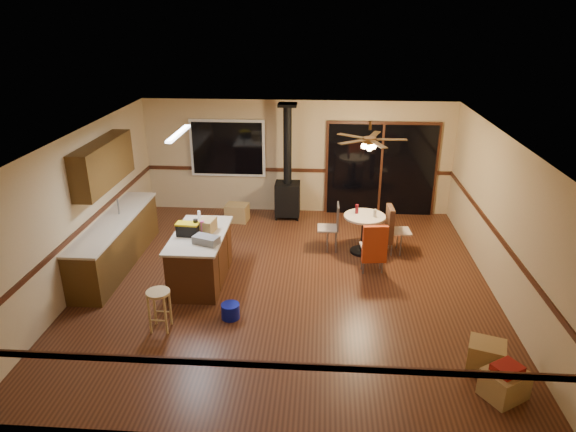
# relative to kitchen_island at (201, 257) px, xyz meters

# --- Properties ---
(floor) EXTENTS (7.00, 7.00, 0.00)m
(floor) POSITION_rel_kitchen_island_xyz_m (1.50, 0.00, -0.45)
(floor) COLOR #4B2514
(floor) RESTS_ON ground
(ceiling) EXTENTS (7.00, 7.00, 0.00)m
(ceiling) POSITION_rel_kitchen_island_xyz_m (1.50, 0.00, 2.15)
(ceiling) COLOR silver
(ceiling) RESTS_ON ground
(wall_back) EXTENTS (7.00, 0.00, 7.00)m
(wall_back) POSITION_rel_kitchen_island_xyz_m (1.50, 3.50, 0.85)
(wall_back) COLOR tan
(wall_back) RESTS_ON ground
(wall_front) EXTENTS (7.00, 0.00, 7.00)m
(wall_front) POSITION_rel_kitchen_island_xyz_m (1.50, -3.50, 0.85)
(wall_front) COLOR tan
(wall_front) RESTS_ON ground
(wall_left) EXTENTS (0.00, 7.00, 7.00)m
(wall_left) POSITION_rel_kitchen_island_xyz_m (-2.00, 0.00, 0.85)
(wall_left) COLOR tan
(wall_left) RESTS_ON ground
(wall_right) EXTENTS (0.00, 7.00, 7.00)m
(wall_right) POSITION_rel_kitchen_island_xyz_m (5.00, 0.00, 0.85)
(wall_right) COLOR tan
(wall_right) RESTS_ON ground
(chair_rail) EXTENTS (7.00, 7.00, 0.08)m
(chair_rail) POSITION_rel_kitchen_island_xyz_m (1.50, 0.00, 0.55)
(chair_rail) COLOR #3B1B0E
(chair_rail) RESTS_ON ground
(window) EXTENTS (1.72, 0.10, 1.32)m
(window) POSITION_rel_kitchen_island_xyz_m (-0.10, 3.45, 1.05)
(window) COLOR black
(window) RESTS_ON ground
(sliding_door) EXTENTS (2.52, 0.10, 2.10)m
(sliding_door) POSITION_rel_kitchen_island_xyz_m (3.40, 3.45, 0.60)
(sliding_door) COLOR black
(sliding_door) RESTS_ON ground
(lower_cabinets) EXTENTS (0.60, 3.00, 0.86)m
(lower_cabinets) POSITION_rel_kitchen_island_xyz_m (-1.70, 0.50, -0.02)
(lower_cabinets) COLOR #4E3313
(lower_cabinets) RESTS_ON ground
(countertop) EXTENTS (0.64, 3.04, 0.04)m
(countertop) POSITION_rel_kitchen_island_xyz_m (-1.70, 0.50, 0.43)
(countertop) COLOR beige
(countertop) RESTS_ON lower_cabinets
(upper_cabinets) EXTENTS (0.35, 2.00, 0.80)m
(upper_cabinets) POSITION_rel_kitchen_island_xyz_m (-1.83, 0.70, 1.45)
(upper_cabinets) COLOR #4E3313
(upper_cabinets) RESTS_ON ground
(kitchen_island) EXTENTS (0.88, 1.68, 0.90)m
(kitchen_island) POSITION_rel_kitchen_island_xyz_m (0.00, 0.00, 0.00)
(kitchen_island) COLOR #442311
(kitchen_island) RESTS_ON ground
(wood_stove) EXTENTS (0.55, 0.50, 2.52)m
(wood_stove) POSITION_rel_kitchen_island_xyz_m (1.30, 3.05, 0.28)
(wood_stove) COLOR black
(wood_stove) RESTS_ON ground
(ceiling_fan) EXTENTS (0.24, 0.24, 0.55)m
(ceiling_fan) POSITION_rel_kitchen_island_xyz_m (2.91, 1.34, 1.76)
(ceiling_fan) COLOR brown
(ceiling_fan) RESTS_ON ceiling
(fluorescent_strip) EXTENTS (0.10, 1.20, 0.04)m
(fluorescent_strip) POSITION_rel_kitchen_island_xyz_m (-0.30, 0.30, 2.11)
(fluorescent_strip) COLOR white
(fluorescent_strip) RESTS_ON ceiling
(toolbox_grey) EXTENTS (0.47, 0.36, 0.13)m
(toolbox_grey) POSITION_rel_kitchen_island_xyz_m (0.21, -0.37, 0.51)
(toolbox_grey) COLOR slate
(toolbox_grey) RESTS_ON kitchen_island
(toolbox_black) EXTENTS (0.37, 0.22, 0.20)m
(toolbox_black) POSITION_rel_kitchen_island_xyz_m (-0.17, -0.07, 0.55)
(toolbox_black) COLOR black
(toolbox_black) RESTS_ON kitchen_island
(toolbox_yellow_lid) EXTENTS (0.40, 0.23, 0.03)m
(toolbox_yellow_lid) POSITION_rel_kitchen_island_xyz_m (-0.17, -0.07, 0.66)
(toolbox_yellow_lid) COLOR gold
(toolbox_yellow_lid) RESTS_ON toolbox_black
(box_on_island) EXTENTS (0.30, 0.37, 0.22)m
(box_on_island) POSITION_rel_kitchen_island_xyz_m (0.12, 0.12, 0.56)
(box_on_island) COLOR #9F7D46
(box_on_island) RESTS_ON kitchen_island
(bottle_dark) EXTENTS (0.11, 0.11, 0.28)m
(bottle_dark) POSITION_rel_kitchen_island_xyz_m (-0.04, -0.03, 0.59)
(bottle_dark) COLOR black
(bottle_dark) RESTS_ON kitchen_island
(bottle_pink) EXTENTS (0.08, 0.08, 0.24)m
(bottle_pink) POSITION_rel_kitchen_island_xyz_m (0.07, -0.01, 0.57)
(bottle_pink) COLOR #D84C8C
(bottle_pink) RESTS_ON kitchen_island
(bottle_white) EXTENTS (0.07, 0.07, 0.17)m
(bottle_white) POSITION_rel_kitchen_island_xyz_m (-0.14, 0.64, 0.53)
(bottle_white) COLOR white
(bottle_white) RESTS_ON kitchen_island
(bar_stool) EXTENTS (0.36, 0.36, 0.64)m
(bar_stool) POSITION_rel_kitchen_island_xyz_m (-0.28, -1.49, -0.13)
(bar_stool) COLOR tan
(bar_stool) RESTS_ON floor
(blue_bucket) EXTENTS (0.31, 0.31, 0.24)m
(blue_bucket) POSITION_rel_kitchen_island_xyz_m (0.71, -1.13, -0.33)
(blue_bucket) COLOR #0B159F
(blue_bucket) RESTS_ON floor
(dining_table) EXTENTS (0.80, 0.80, 0.78)m
(dining_table) POSITION_rel_kitchen_island_xyz_m (2.91, 1.34, 0.07)
(dining_table) COLOR black
(dining_table) RESTS_ON ground
(glass_red) EXTENTS (0.08, 0.08, 0.18)m
(glass_red) POSITION_rel_kitchen_island_xyz_m (2.76, 1.44, 0.42)
(glass_red) COLOR #590C14
(glass_red) RESTS_ON dining_table
(glass_cream) EXTENTS (0.07, 0.07, 0.15)m
(glass_cream) POSITION_rel_kitchen_island_xyz_m (3.09, 1.29, 0.40)
(glass_cream) COLOR beige
(glass_cream) RESTS_ON dining_table
(chair_left) EXTENTS (0.41, 0.40, 0.51)m
(chair_left) POSITION_rel_kitchen_island_xyz_m (2.31, 1.44, 0.14)
(chair_left) COLOR tan
(chair_left) RESTS_ON ground
(chair_near) EXTENTS (0.47, 0.50, 0.70)m
(chair_near) POSITION_rel_kitchen_island_xyz_m (3.03, 0.46, 0.14)
(chair_near) COLOR tan
(chair_near) RESTS_ON ground
(chair_right) EXTENTS (0.48, 0.45, 0.70)m
(chair_right) POSITION_rel_kitchen_island_xyz_m (3.42, 1.38, 0.14)
(chair_right) COLOR tan
(chair_right) RESTS_ON ground
(box_under_window) EXTENTS (0.53, 0.45, 0.39)m
(box_under_window) POSITION_rel_kitchen_island_xyz_m (0.18, 2.77, -0.26)
(box_under_window) COLOR #9F7D46
(box_under_window) RESTS_ON floor
(box_corner_a) EXTENTS (0.64, 0.61, 0.37)m
(box_corner_a) POSITION_rel_kitchen_island_xyz_m (4.37, -2.62, -0.27)
(box_corner_a) COLOR #9F7D46
(box_corner_a) RESTS_ON floor
(box_corner_b) EXTENTS (0.57, 0.53, 0.38)m
(box_corner_b) POSITION_rel_kitchen_island_xyz_m (4.31, -2.07, -0.27)
(box_corner_b) COLOR #9F7D46
(box_corner_b) RESTS_ON floor
(box_small_red) EXTENTS (0.42, 0.41, 0.09)m
(box_small_red) POSITION_rel_kitchen_island_xyz_m (4.37, -2.62, -0.04)
(box_small_red) COLOR maroon
(box_small_red) RESTS_ON box_corner_a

